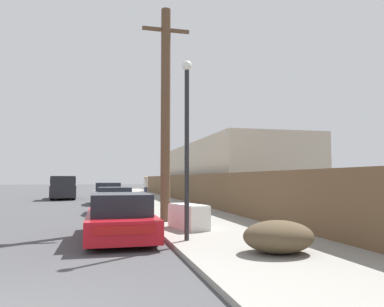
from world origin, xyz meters
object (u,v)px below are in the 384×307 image
Objects in this scene: parked_sports_car_red at (120,218)px; pickup_truck at (64,188)px; pedestrian at (146,186)px; street_lamp at (187,135)px; car_parked_far at (108,194)px; brush_pile at (278,237)px; discarded_fridge at (188,216)px; car_parked_mid at (115,200)px; utility_pole at (166,111)px.

parked_sports_car_red is 0.83× the size of pickup_truck.
street_lamp is at bearing -93.96° from pedestrian.
brush_pile is (3.22, -18.44, -0.20)m from car_parked_far.
parked_sports_car_red is 4.68m from brush_pile.
pedestrian is at bearing 169.05° from pickup_truck.
discarded_fridge is 3.23m from street_lamp.
street_lamp is (1.43, -10.06, 2.23)m from car_parked_mid.
car_parked_far is 7.46m from pickup_truck.
car_parked_mid is 12.45m from brush_pile.
parked_sports_car_red reaches higher than brush_pile.
utility_pole reaches higher than street_lamp.
discarded_fridge is 4.31m from utility_pole.
street_lamp is at bearing 98.59° from pickup_truck.
parked_sports_car_red is 3.11m from street_lamp.
utility_pole reaches higher than pedestrian.
car_parked_mid is 6.35m from car_parked_far.
street_lamp reaches higher than car_parked_mid.
brush_pile is at bearing -90.67° from discarded_fridge.
car_parked_mid is at bearing 98.09° from street_lamp.
parked_sports_car_red is 1.00× the size of street_lamp.
car_parked_far is 0.53× the size of utility_pole.
pickup_truck reaches higher than car_parked_far.
street_lamp is at bearing -84.99° from car_parked_far.
utility_pole is at bearing -71.33° from car_parked_mid.
pickup_truck reaches higher than parked_sports_car_red.
pickup_truck is 3.15× the size of pedestrian.
pedestrian is at bearing 85.63° from utility_pole.
parked_sports_car_red is at bearing -174.71° from discarded_fridge.
pedestrian reaches higher than brush_pile.
pickup_truck is at bearing 102.51° from street_lamp.
car_parked_mid is (-1.98, 7.88, 0.10)m from discarded_fridge.
pickup_truck and pedestrian have the same top height.
discarded_fridge is at bearing -80.00° from utility_pole.
parked_sports_car_red reaches higher than car_parked_mid.
utility_pole is at bearing -82.10° from car_parked_far.
car_parked_far reaches higher than discarded_fridge.
discarded_fridge is 0.42× the size of car_parked_mid.
utility_pole reaches higher than parked_sports_car_red.
utility_pole is at bearing -94.37° from pedestrian.
utility_pole is 5.30× the size of brush_pile.
car_parked_far is at bearing 95.90° from street_lamp.
pedestrian is at bearing 89.97° from brush_pile.
discarded_fridge is 0.38× the size of street_lamp.
utility_pole is 4.55m from street_lamp.
street_lamp is at bearing -92.27° from utility_pole.
street_lamp reaches higher than parked_sports_car_red.
car_parked_far is at bearing 113.35° from pickup_truck.
car_parked_far reaches higher than car_parked_mid.
pickup_truck reaches higher than brush_pile.
pickup_truck is 0.70× the size of utility_pole.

